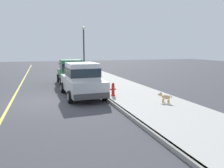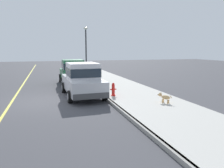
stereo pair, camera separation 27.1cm
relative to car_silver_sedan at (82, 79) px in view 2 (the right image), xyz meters
The scene contains 9 objects.
ground_plane 2.40m from the car_silver_sedan, 164.71° to the right, with size 80.00×80.00×0.00m, color #424247.
curb 1.53m from the car_silver_sedan, 27.98° to the right, with size 0.16×64.00×0.14m, color gray.
sidewalk 3.08m from the car_silver_sedan, 11.31° to the right, with size 3.60×64.00×0.14m, color #B7B5AD.
lane_centre_line 3.88m from the car_silver_sedan, behind, with size 0.12×57.60×0.01m, color #E0D64C.
car_silver_sedan is the anchor object (origin of this frame).
car_green_hatchback 4.88m from the car_silver_sedan, 89.82° to the left, with size 1.98×3.81×1.88m.
dog_tan 4.72m from the car_silver_sedan, 43.45° to the right, with size 0.47×0.66×0.49m.
fire_hydrant 1.89m from the car_silver_sedan, 32.63° to the right, with size 0.34×0.24×0.72m.
street_lamp 7.19m from the car_silver_sedan, 78.02° to the left, with size 0.36×0.36×4.42m.
Camera 2 is at (0.20, -11.67, 2.67)m, focal length 35.03 mm.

